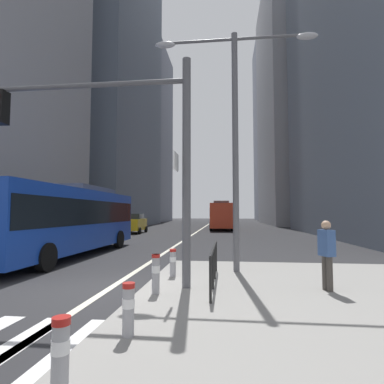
# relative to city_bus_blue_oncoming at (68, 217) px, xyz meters

# --- Properties ---
(ground_plane) EXTENTS (160.00, 160.00, 0.00)m
(ground_plane) POSITION_rel_city_bus_blue_oncoming_xyz_m (4.28, 14.40, -1.84)
(ground_plane) COLOR #28282B
(median_island) EXTENTS (9.00, 10.00, 0.15)m
(median_island) POSITION_rel_city_bus_blue_oncoming_xyz_m (9.78, -6.60, -1.76)
(median_island) COLOR gray
(median_island) RESTS_ON ground
(lane_centre_line) EXTENTS (0.20, 80.00, 0.01)m
(lane_centre_line) POSITION_rel_city_bus_blue_oncoming_xyz_m (4.28, 24.40, -1.83)
(lane_centre_line) COLOR beige
(lane_centre_line) RESTS_ON ground
(office_tower_left_mid) EXTENTS (13.43, 23.70, 46.94)m
(office_tower_left_mid) POSITION_rel_city_bus_blue_oncoming_xyz_m (-11.72, 31.45, 21.63)
(office_tower_left_mid) COLOR slate
(office_tower_left_mid) RESTS_ON ground
(office_tower_left_far) EXTENTS (10.59, 18.06, 40.54)m
(office_tower_left_far) POSITION_rel_city_bus_blue_oncoming_xyz_m (-11.72, 55.26, 18.43)
(office_tower_left_far) COLOR slate
(office_tower_left_far) RESTS_ON ground
(office_tower_right_mid) EXTENTS (13.83, 23.98, 43.87)m
(office_tower_right_mid) POSITION_rel_city_bus_blue_oncoming_xyz_m (21.28, 42.72, 20.10)
(office_tower_right_mid) COLOR #9E9EA3
(office_tower_right_mid) RESTS_ON ground
(office_tower_right_far) EXTENTS (10.98, 22.09, 49.88)m
(office_tower_right_far) POSITION_rel_city_bus_blue_oncoming_xyz_m (21.28, 69.45, 23.10)
(office_tower_right_far) COLOR slate
(office_tower_right_far) RESTS_ON ground
(city_bus_blue_oncoming) EXTENTS (2.72, 11.27, 3.40)m
(city_bus_blue_oncoming) POSITION_rel_city_bus_blue_oncoming_xyz_m (0.00, 0.00, 0.00)
(city_bus_blue_oncoming) COLOR #14389E
(city_bus_blue_oncoming) RESTS_ON ground
(sedan_white_oncoming) EXTENTS (2.14, 4.35, 1.94)m
(sedan_white_oncoming) POSITION_rel_city_bus_blue_oncoming_xyz_m (-2.95, 0.78, -0.85)
(sedan_white_oncoming) COLOR silver
(sedan_white_oncoming) RESTS_ON ground
(city_bus_red_receding) EXTENTS (2.85, 11.16, 3.40)m
(city_bus_red_receding) POSITION_rel_city_bus_blue_oncoming_xyz_m (6.79, 24.69, -0.00)
(city_bus_red_receding) COLOR red
(city_bus_red_receding) RESTS_ON ground
(car_oncoming_mid) EXTENTS (2.19, 4.19, 1.94)m
(car_oncoming_mid) POSITION_rel_city_bus_blue_oncoming_xyz_m (-1.78, 16.19, -0.85)
(car_oncoming_mid) COLOR gold
(car_oncoming_mid) RESTS_ON ground
(car_receding_near) EXTENTS (2.18, 4.28, 1.94)m
(car_receding_near) POSITION_rel_city_bus_blue_oncoming_xyz_m (6.34, 47.87, -0.85)
(car_receding_near) COLOR #232838
(car_receding_near) RESTS_ON ground
(traffic_signal_gantry) EXTENTS (5.61, 0.65, 6.00)m
(traffic_signal_gantry) POSITION_rel_city_bus_blue_oncoming_xyz_m (4.56, -5.91, 2.25)
(traffic_signal_gantry) COLOR #515156
(traffic_signal_gantry) RESTS_ON median_island
(street_lamp_post) EXTENTS (5.50, 0.32, 8.00)m
(street_lamp_post) POSITION_rel_city_bus_blue_oncoming_xyz_m (7.74, -3.58, 3.45)
(street_lamp_post) COLOR #56565B
(street_lamp_post) RESTS_ON median_island
(bollard_front) EXTENTS (0.20, 0.20, 0.79)m
(bollard_front) POSITION_rel_city_bus_blue_oncoming_xyz_m (5.68, -10.60, -1.24)
(bollard_front) COLOR #99999E
(bollard_front) RESTS_ON median_island
(bollard_left) EXTENTS (0.20, 0.20, 0.81)m
(bollard_left) POSITION_rel_city_bus_blue_oncoming_xyz_m (5.91, -9.05, -1.23)
(bollard_left) COLOR #99999E
(bollard_left) RESTS_ON median_island
(bollard_right) EXTENTS (0.20, 0.20, 0.92)m
(bollard_right) POSITION_rel_city_bus_blue_oncoming_xyz_m (5.77, -6.59, -1.18)
(bollard_right) COLOR #99999E
(bollard_right) RESTS_ON median_island
(bollard_back) EXTENTS (0.20, 0.20, 0.81)m
(bollard_back) POSITION_rel_city_bus_blue_oncoming_xyz_m (5.82, -4.58, -1.24)
(bollard_back) COLOR #99999E
(bollard_back) RESTS_ON median_island
(pedestrian_railing) EXTENTS (0.06, 3.62, 0.98)m
(pedestrian_railing) POSITION_rel_city_bus_blue_oncoming_xyz_m (7.08, -5.40, -0.98)
(pedestrian_railing) COLOR black
(pedestrian_railing) RESTS_ON median_island
(pedestrian_walking) EXTENTS (0.36, 0.44, 1.70)m
(pedestrian_walking) POSITION_rel_city_bus_blue_oncoming_xyz_m (9.88, -5.81, -0.74)
(pedestrian_walking) COLOR #423D38
(pedestrian_walking) RESTS_ON median_island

